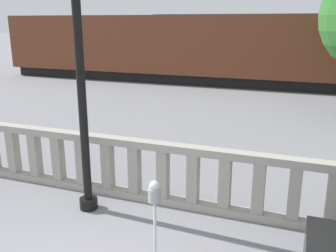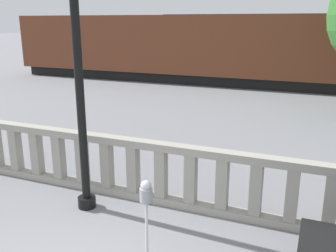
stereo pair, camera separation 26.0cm
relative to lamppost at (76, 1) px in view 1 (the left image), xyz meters
name	(u,v)px [view 1 (the left image)]	position (x,y,z in m)	size (l,w,h in m)	color
balustrade	(163,174)	(1.21, 0.67, -3.04)	(14.61, 0.24, 1.20)	#9E998E
lamppost	(76,1)	(0.00, 0.00, 0.00)	(0.39, 0.39, 6.33)	black
parking_meter	(155,201)	(1.87, -1.32, -2.53)	(0.17, 0.17, 1.39)	silver
train_near	(255,49)	(0.86, 14.73, -1.75)	(28.87, 2.86, 4.23)	black
train_far	(294,40)	(2.41, 23.83, -1.65)	(20.58, 2.87, 4.40)	black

